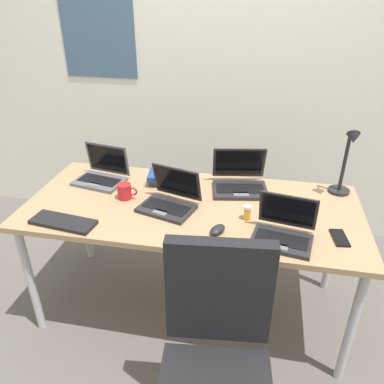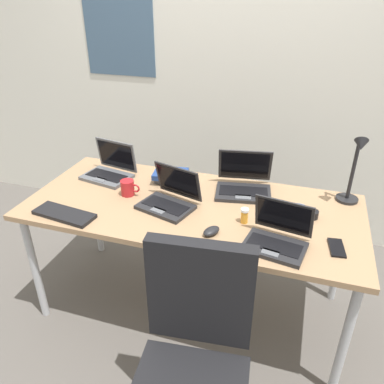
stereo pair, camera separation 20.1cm
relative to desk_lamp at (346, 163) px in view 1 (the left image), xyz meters
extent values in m
plane|color=#56514C|center=(-0.80, -0.28, -0.94)|extent=(12.00, 12.00, 0.00)
cube|color=silver|center=(-0.80, 0.82, 0.36)|extent=(6.00, 0.12, 2.60)
cube|color=#3F5972|center=(-1.70, 0.76, 0.61)|extent=(0.56, 0.01, 0.76)
cube|color=#9E7A56|center=(-0.80, -0.28, -0.21)|extent=(1.80, 0.80, 0.03)
cylinder|color=#B2B5BA|center=(-1.64, -0.62, -0.58)|extent=(0.04, 0.04, 0.71)
cylinder|color=#B2B5BA|center=(0.04, -0.62, -0.58)|extent=(0.04, 0.04, 0.71)
cylinder|color=#B2B5BA|center=(-1.64, 0.06, -0.58)|extent=(0.04, 0.04, 0.71)
cylinder|color=#B2B5BA|center=(0.04, 0.06, -0.58)|extent=(0.04, 0.04, 0.71)
cylinder|color=black|center=(0.00, 0.03, -0.19)|extent=(0.12, 0.12, 0.02)
cylinder|color=black|center=(0.00, 0.03, -0.01)|extent=(0.02, 0.02, 0.34)
cylinder|color=black|center=(0.00, -0.01, 0.16)|extent=(0.01, 0.08, 0.01)
cone|color=black|center=(0.00, -0.05, 0.16)|extent=(0.07, 0.09, 0.09)
cube|color=#232326|center=(-0.33, -0.54, -0.19)|extent=(0.30, 0.23, 0.02)
cube|color=black|center=(-0.33, -0.54, -0.18)|extent=(0.25, 0.14, 0.00)
cube|color=#595B60|center=(-0.34, -0.60, -0.18)|extent=(0.08, 0.05, 0.00)
cube|color=#232326|center=(-0.31, -0.42, -0.09)|extent=(0.28, 0.09, 0.18)
cube|color=black|center=(-0.31, -0.43, -0.09)|extent=(0.25, 0.08, 0.15)
cube|color=#515459|center=(-1.40, -0.13, -0.19)|extent=(0.31, 0.24, 0.02)
cube|color=black|center=(-1.40, -0.13, -0.18)|extent=(0.26, 0.15, 0.00)
cube|color=#595B60|center=(-1.41, -0.19, -0.18)|extent=(0.09, 0.06, 0.00)
cube|color=#515459|center=(-1.38, -0.02, -0.08)|extent=(0.28, 0.08, 0.19)
cube|color=black|center=(-1.38, -0.03, -0.08)|extent=(0.25, 0.07, 0.16)
cube|color=#232326|center=(-0.56, -0.08, -0.19)|extent=(0.34, 0.26, 0.02)
cube|color=black|center=(-0.56, -0.08, -0.18)|extent=(0.29, 0.16, 0.00)
cube|color=#595B60|center=(-0.55, -0.14, -0.18)|extent=(0.09, 0.06, 0.00)
cube|color=#232326|center=(-0.58, 0.06, -0.08)|extent=(0.32, 0.12, 0.20)
cube|color=black|center=(-0.58, 0.05, -0.07)|extent=(0.28, 0.10, 0.17)
cube|color=#232326|center=(-0.92, -0.36, -0.19)|extent=(0.32, 0.26, 0.02)
cube|color=black|center=(-0.92, -0.36, -0.18)|extent=(0.27, 0.17, 0.00)
cube|color=#595B60|center=(-0.94, -0.42, -0.18)|extent=(0.09, 0.06, 0.00)
cube|color=#232326|center=(-0.89, -0.24, -0.08)|extent=(0.28, 0.13, 0.19)
cube|color=black|center=(-0.89, -0.25, -0.08)|extent=(0.25, 0.11, 0.16)
cube|color=black|center=(-1.39, -0.58, -0.19)|extent=(0.34, 0.16, 0.02)
ellipsoid|color=black|center=(-0.63, -0.51, -0.18)|extent=(0.09, 0.11, 0.03)
cube|color=black|center=(-0.06, -0.45, -0.19)|extent=(0.08, 0.14, 0.01)
torus|color=#335999|center=(-0.25, -0.21, -0.18)|extent=(0.18, 0.18, 0.03)
cylinder|color=black|center=(-0.33, -0.21, -0.18)|extent=(0.06, 0.06, 0.04)
cylinder|color=black|center=(-0.18, -0.21, -0.18)|extent=(0.06, 0.06, 0.04)
cylinder|color=gold|center=(-0.50, -0.36, -0.16)|extent=(0.04, 0.04, 0.06)
cylinder|color=white|center=(-0.50, -0.36, -0.13)|extent=(0.04, 0.04, 0.01)
cube|color=#4C4C51|center=(-0.99, -0.04, -0.18)|extent=(0.21, 0.18, 0.04)
cube|color=navy|center=(-1.01, -0.05, -0.15)|extent=(0.22, 0.18, 0.03)
cylinder|color=#B21E23|center=(-1.18, -0.28, -0.15)|extent=(0.08, 0.08, 0.09)
torus|color=#B21E23|center=(-1.13, -0.28, -0.15)|extent=(0.05, 0.01, 0.05)
cube|color=black|center=(-0.57, -0.89, -0.21)|extent=(0.42, 0.10, 0.48)
camera|label=1|loc=(-0.46, -2.01, 0.85)|focal=35.52mm
camera|label=2|loc=(-0.26, -1.96, 0.85)|focal=35.52mm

